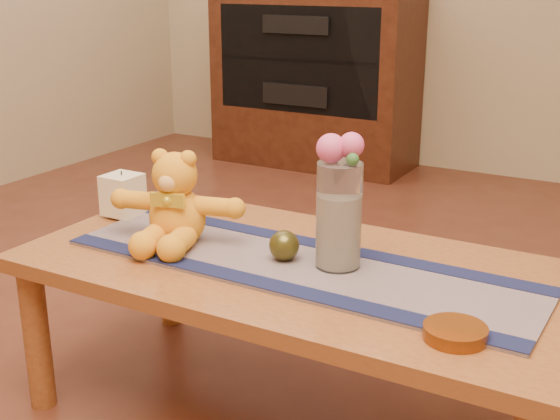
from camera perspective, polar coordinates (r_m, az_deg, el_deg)
The scene contains 24 objects.
floor at distance 2.05m, azimuth 1.27°, elevation -15.82°, with size 5.50×5.50×0.00m, color #522517.
coffee_table_top at distance 1.84m, azimuth 1.36°, elevation -4.67°, with size 1.40×0.70×0.04m, color brown.
table_leg_fl at distance 2.10m, azimuth -18.47°, elevation -9.45°, with size 0.07×0.07×0.41m, color brown.
table_leg_bl at distance 2.48m, azimuth -8.65°, elevation -4.33°, with size 0.07×0.07×0.41m, color brown.
persian_runner at distance 1.81m, azimuth 1.30°, elevation -4.29°, with size 1.20×0.35×0.01m, color #181D44.
runner_border_near at distance 1.69m, azimuth -1.11°, elevation -5.74°, with size 1.20×0.06×0.00m, color #14193C.
runner_border_far at distance 1.93m, azimuth 3.42°, elevation -2.72°, with size 1.20×0.06×0.00m, color #14193C.
teddy_bear at distance 1.94m, azimuth -8.08°, elevation 0.91°, with size 0.35×0.29×0.24m, color orange, non-canonical shape.
pillar_candle at distance 2.20m, azimuth -12.18°, elevation 1.20°, with size 0.10×0.10×0.12m, color #FCECBA.
candle_wick at distance 2.18m, azimuth -12.29°, elevation 2.85°, with size 0.00×0.00×0.01m, color black.
glass_vase at distance 1.75m, azimuth 4.62°, elevation -0.44°, with size 0.11×0.11×0.26m, color silver.
potpourri_fill at distance 1.77m, azimuth 4.59°, elevation -1.64°, with size 0.09×0.09×0.18m, color beige.
rose_left at distance 1.71m, azimuth 4.01°, elevation 4.83°, with size 0.07×0.07×0.07m, color #EA5288.
rose_right at distance 1.70m, azimuth 5.61°, elevation 5.08°, with size 0.06×0.06×0.06m, color #EA5288.
blue_flower_back at distance 1.74m, azimuth 5.54°, elevation 4.78°, with size 0.04×0.04×0.04m, color #47509A.
blue_flower_side at distance 1.74m, azimuth 4.13°, elevation 4.59°, with size 0.04×0.04×0.04m, color #47509A.
leaf_sprig at distance 1.68m, azimuth 5.70°, elevation 3.95°, with size 0.03×0.03×0.03m, color #33662D.
bronze_ball at distance 1.82m, azimuth 0.32°, elevation -2.79°, with size 0.08×0.08×0.08m, color #444116.
amber_dish at distance 1.50m, azimuth 13.53°, elevation -9.31°, with size 0.13×0.13×0.03m, color #BF5914.
media_cabinet at distance 4.49m, azimuth 2.78°, elevation 10.53°, with size 1.20×0.50×1.10m, color black.
cabinet_cavity at distance 4.27m, azimuth 1.36°, elevation 11.64°, with size 1.02×0.03×0.61m, color black.
cabinet_shelf at distance 4.35m, azimuth 1.90°, elevation 11.75°, with size 1.02×0.20×0.03m, color black.
stereo_upper at distance 4.35m, azimuth 2.05°, elevation 14.37°, with size 0.42×0.28×0.10m, color black.
stereo_lower at distance 4.39m, azimuth 1.99°, elevation 9.20°, with size 0.42×0.28×0.12m, color black.
Camera 1 is at (0.80, -1.50, 1.15)m, focal length 46.81 mm.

